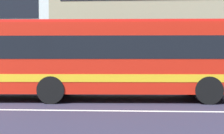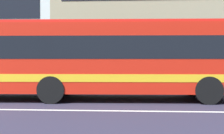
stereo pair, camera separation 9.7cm
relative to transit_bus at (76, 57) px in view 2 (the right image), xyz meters
The scene contains 2 objects.
apartment_block_right 16.26m from the transit_bus, 63.84° to the left, with size 20.84×11.23×11.99m.
transit_bus is the anchor object (origin of this frame).
Camera 2 is at (7.72, -8.56, 1.62)m, focal length 44.40 mm.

